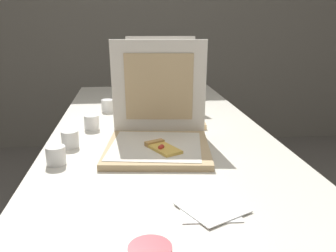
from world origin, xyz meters
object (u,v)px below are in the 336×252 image
at_px(cup_white_near_left, 56,155).
at_px(napkin_pile, 210,207).
at_px(pizza_box_middle, 162,106).
at_px(pizza_box_front, 158,134).
at_px(cup_white_far, 108,106).
at_px(table, 159,140).
at_px(cup_white_near_center, 70,139).
at_px(cup_white_mid, 92,122).

bearing_deg(cup_white_near_left, napkin_pile, -38.22).
bearing_deg(pizza_box_middle, pizza_box_front, -93.80).
bearing_deg(cup_white_near_left, cup_white_far, 79.04).
distance_m(table, cup_white_near_left, 0.52).
distance_m(cup_white_far, napkin_pile, 1.08).
distance_m(table, pizza_box_front, 0.26).
distance_m(pizza_box_front, pizza_box_middle, 0.45).
height_order(pizza_box_front, pizza_box_middle, pizza_box_front).
bearing_deg(napkin_pile, cup_white_near_left, 141.78).
height_order(pizza_box_front, cup_white_near_left, pizza_box_front).
distance_m(table, cup_white_near_center, 0.40).
relative_size(cup_white_near_left, napkin_pile, 0.33).
bearing_deg(cup_white_near_center, cup_white_far, 77.92).
bearing_deg(cup_white_near_left, cup_white_near_center, 82.67).
height_order(cup_white_far, cup_white_mid, same).
bearing_deg(cup_white_mid, table, -6.37).
height_order(cup_white_far, cup_white_near_left, same).
bearing_deg(cup_white_mid, pizza_box_front, -46.12).
bearing_deg(cup_white_near_left, pizza_box_front, 18.63).
height_order(cup_white_near_center, cup_white_near_left, same).
relative_size(table, napkin_pile, 11.29).
distance_m(pizza_box_middle, napkin_pile, 0.91).
height_order(table, napkin_pile, napkin_pile).
xyz_separation_m(pizza_box_front, cup_white_far, (-0.21, 0.58, -0.02)).
xyz_separation_m(pizza_box_middle, cup_white_near_center, (-0.38, -0.40, -0.02)).
distance_m(pizza_box_front, napkin_pile, 0.47).
bearing_deg(cup_white_near_center, table, 28.46).
relative_size(table, cup_white_near_center, 33.85).
distance_m(pizza_box_middle, cup_white_near_center, 0.55).
distance_m(cup_white_far, cup_white_near_center, 0.54).
height_order(pizza_box_front, napkin_pile, pizza_box_front).
distance_m(cup_white_mid, cup_white_near_left, 0.40).
relative_size(pizza_box_front, cup_white_far, 6.48).
bearing_deg(cup_white_near_center, cup_white_mid, 74.80).
xyz_separation_m(pizza_box_front, napkin_pile, (0.09, -0.46, -0.05)).
xyz_separation_m(pizza_box_front, cup_white_near_left, (-0.34, -0.12, -0.02)).
bearing_deg(table, pizza_box_front, -96.17).
bearing_deg(pizza_box_middle, table, -95.40).
height_order(table, cup_white_near_left, cup_white_near_left).
xyz_separation_m(table, pizza_box_front, (-0.03, -0.24, 0.10)).
relative_size(cup_white_far, cup_white_near_left, 1.00).
bearing_deg(cup_white_mid, cup_white_near_left, -101.85).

